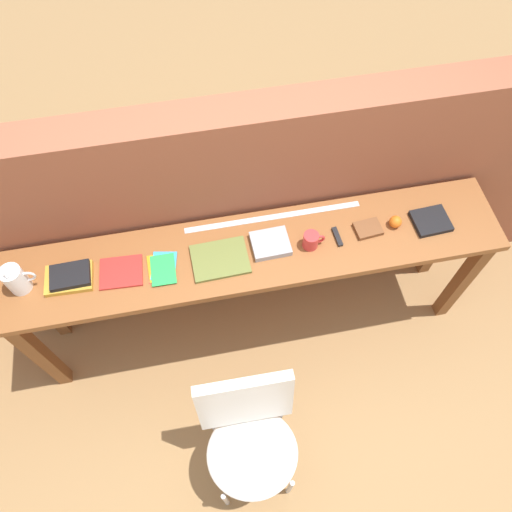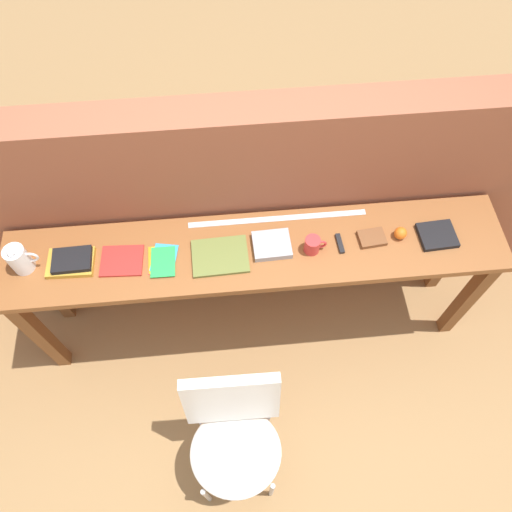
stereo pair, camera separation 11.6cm
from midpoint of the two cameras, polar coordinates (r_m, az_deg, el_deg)
name	(u,v)px [view 1 (the left image)]	position (r m, az deg, el deg)	size (l,w,h in m)	color
ground_plane	(264,364)	(3.13, -0.21, -12.27)	(40.00, 40.00, 0.00)	#9E7547
brick_wall_back	(243,210)	(2.75, -2.74, 5.20)	(6.00, 0.20, 1.48)	#935138
sideboard	(254,263)	(2.57, -1.50, -0.89)	(2.50, 0.44, 0.88)	brown
chair_white_moulded	(250,435)	(2.50, -2.12, -19.88)	(0.45, 0.46, 0.89)	silver
pitcher_white	(16,279)	(2.56, -26.92, -2.45)	(0.14, 0.10, 0.18)	white
book_stack_leftmost	(70,277)	(2.52, -21.78, -2.32)	(0.23, 0.16, 0.05)	gold
magazine_cycling	(121,272)	(2.48, -16.46, -1.84)	(0.20, 0.17, 0.01)	red
pamphlet_pile_colourful	(163,268)	(2.44, -11.97, -1.41)	(0.15, 0.19, 0.01)	#E5334C
book_open_centre	(220,259)	(2.42, -5.50, -0.43)	(0.27, 0.21, 0.02)	olive
book_grey_hardcover	(270,244)	(2.44, 0.30, 1.36)	(0.18, 0.16, 0.03)	#9E9EA3
mug	(311,240)	(2.43, 4.98, 1.74)	(0.11, 0.08, 0.09)	red
multitool_folded	(337,237)	(2.50, 7.97, 2.14)	(0.02, 0.11, 0.02)	black
leather_journal_brown	(368,229)	(2.55, 11.41, 3.02)	(0.13, 0.10, 0.02)	brown
sports_ball_small	(395,222)	(2.58, 14.42, 3.76)	(0.06, 0.06, 0.06)	orange
book_repair_rightmost	(431,221)	(2.65, 18.19, 3.77)	(0.18, 0.16, 0.03)	black
ruler_metal_back_edge	(273,217)	(2.55, 0.66, 4.42)	(0.91, 0.03, 0.00)	silver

